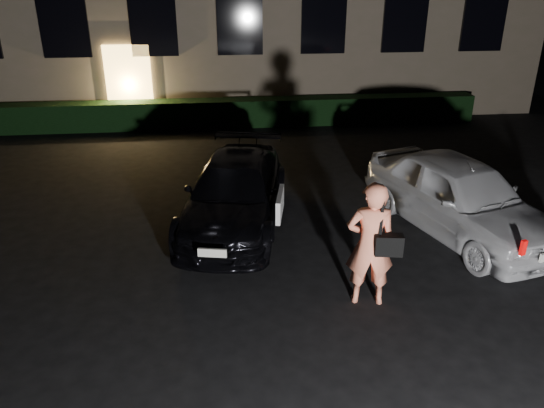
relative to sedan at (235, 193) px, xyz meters
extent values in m
plane|color=black|center=(0.53, -3.51, -0.63)|extent=(80.00, 80.00, 0.00)
cube|color=#FFC45F|center=(-2.97, 7.43, 0.62)|extent=(1.40, 0.10, 2.50)
cube|color=black|center=(-4.67, 7.43, 2.37)|extent=(1.40, 0.10, 1.70)
cube|color=black|center=(-2.07, 7.43, 2.37)|extent=(1.40, 0.10, 1.70)
cube|color=black|center=(0.53, 7.43, 2.37)|extent=(1.40, 0.10, 1.70)
cube|color=black|center=(3.13, 7.43, 2.37)|extent=(1.40, 0.10, 1.70)
cube|color=black|center=(5.73, 7.43, 2.37)|extent=(1.40, 0.10, 1.70)
cube|color=black|center=(8.33, 7.43, 2.37)|extent=(1.40, 0.10, 1.70)
cube|color=black|center=(0.53, 6.99, -0.21)|extent=(15.00, 0.70, 0.85)
imported|color=black|center=(0.00, 0.00, 0.00)|extent=(2.60, 4.63, 1.27)
cube|color=white|center=(0.77, -0.97, 0.15)|extent=(0.26, 0.90, 0.42)
cube|color=silver|center=(-0.45, -2.21, -0.08)|extent=(0.46, 0.13, 0.14)
imported|color=silver|center=(4.19, -0.85, 0.10)|extent=(2.95, 4.61, 1.46)
cube|color=red|center=(4.24, -2.99, 0.16)|extent=(0.10, 0.08, 0.24)
imported|color=#FF8865|center=(1.86, -2.96, 0.34)|extent=(0.77, 0.57, 1.95)
cube|color=black|center=(2.08, -3.13, 0.42)|extent=(0.42, 0.23, 0.31)
cube|color=black|center=(1.96, -3.07, 0.86)|extent=(0.05, 0.07, 0.61)
camera|label=1|loc=(-0.28, -9.57, 4.05)|focal=35.00mm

